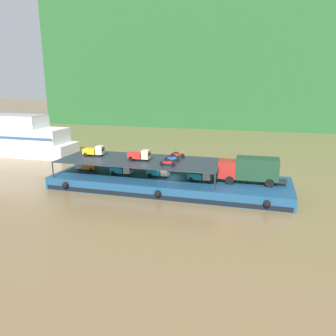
# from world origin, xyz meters

# --- Properties ---
(ground_plane) EXTENTS (400.00, 400.00, 0.00)m
(ground_plane) POSITION_xyz_m (0.00, 0.00, 0.00)
(ground_plane) COLOR brown
(hillside_far_bank) EXTENTS (112.16, 36.54, 43.88)m
(hillside_far_bank) POSITION_xyz_m (0.00, 72.67, 24.71)
(hillside_far_bank) COLOR #235628
(hillside_far_bank) RESTS_ON ground
(cargo_barge) EXTENTS (29.50, 9.29, 1.50)m
(cargo_barge) POSITION_xyz_m (0.00, -0.03, 0.75)
(cargo_barge) COLOR navy
(cargo_barge) RESTS_ON ground
(covered_lorry) EXTENTS (7.90, 2.45, 3.10)m
(covered_lorry) POSITION_xyz_m (9.77, 0.16, 3.19)
(covered_lorry) COLOR maroon
(covered_lorry) RESTS_ON cargo_barge
(cargo_rack) EXTENTS (20.30, 7.87, 2.00)m
(cargo_rack) POSITION_xyz_m (-3.80, 0.00, 3.44)
(cargo_rack) COLOR #232833
(cargo_rack) RESTS_ON cargo_barge
(mini_truck_lower_stern) EXTENTS (2.79, 1.29, 1.38)m
(mini_truck_lower_stern) POSITION_xyz_m (-11.63, 0.31, 2.19)
(mini_truck_lower_stern) COLOR orange
(mini_truck_lower_stern) RESTS_ON cargo_barge
(mini_truck_lower_aft) EXTENTS (2.77, 1.26, 1.38)m
(mini_truck_lower_aft) POSITION_xyz_m (-6.14, -0.37, 2.19)
(mini_truck_lower_aft) COLOR teal
(mini_truck_lower_aft) RESTS_ON cargo_barge
(mini_truck_lower_mid) EXTENTS (2.78, 1.26, 1.38)m
(mini_truck_lower_mid) POSITION_xyz_m (-1.27, -0.10, 2.19)
(mini_truck_lower_mid) COLOR teal
(mini_truck_lower_mid) RESTS_ON cargo_barge
(mini_truck_lower_fore) EXTENTS (2.78, 1.28, 1.38)m
(mini_truck_lower_fore) POSITION_xyz_m (4.06, -0.56, 2.19)
(mini_truck_lower_fore) COLOR teal
(mini_truck_lower_fore) RESTS_ON cargo_barge
(mini_truck_upper_stern) EXTENTS (2.79, 1.28, 1.38)m
(mini_truck_upper_stern) POSITION_xyz_m (-10.43, 0.55, 4.19)
(mini_truck_upper_stern) COLOR gold
(mini_truck_upper_stern) RESTS_ON cargo_rack
(mini_truck_upper_mid) EXTENTS (2.77, 1.25, 1.38)m
(mini_truck_upper_mid) POSITION_xyz_m (-3.68, -0.35, 4.19)
(mini_truck_upper_mid) COLOR red
(mini_truck_upper_mid) RESTS_ON cargo_rack
(motorcycle_upper_port) EXTENTS (1.90, 0.55, 0.87)m
(motorcycle_upper_port) POSITION_xyz_m (0.49, -2.36, 3.93)
(motorcycle_upper_port) COLOR black
(motorcycle_upper_port) RESTS_ON cargo_rack
(motorcycle_upper_centre) EXTENTS (1.90, 0.55, 0.87)m
(motorcycle_upper_centre) POSITION_xyz_m (0.40, -0.00, 3.93)
(motorcycle_upper_centre) COLOR black
(motorcycle_upper_centre) RESTS_ON cargo_rack
(motorcycle_upper_stbd) EXTENTS (1.90, 0.55, 0.87)m
(motorcycle_upper_stbd) POSITION_xyz_m (0.52, 2.36, 3.93)
(motorcycle_upper_stbd) COLOR black
(motorcycle_upper_stbd) RESTS_ON cargo_rack
(passenger_ferry_upstream) EXTENTS (20.21, 6.26, 7.30)m
(passenger_ferry_upstream) POSITION_xyz_m (-31.75, 12.44, 3.05)
(passenger_ferry_upstream) COLOR silver
(passenger_ferry_upstream) RESTS_ON ground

